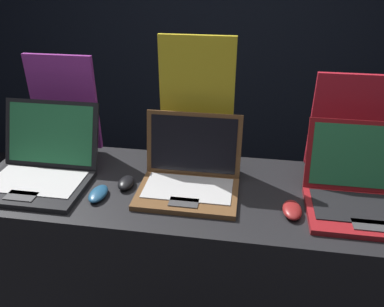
% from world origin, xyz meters
% --- Properties ---
extents(wall_back, '(8.00, 0.05, 2.80)m').
position_xyz_m(wall_back, '(0.00, 2.16, 1.40)').
color(wall_back, black).
rests_on(wall_back, ground_plane).
extents(display_counter, '(1.68, 0.57, 0.99)m').
position_xyz_m(display_counter, '(0.00, 0.28, 0.49)').
color(display_counter, black).
rests_on(display_counter, ground_plane).
extents(laptop_front, '(0.40, 0.38, 0.28)m').
position_xyz_m(laptop_front, '(-0.59, 0.25, 1.05)').
color(laptop_front, black).
rests_on(laptop_front, display_counter).
extents(mouse_front, '(0.06, 0.11, 0.03)m').
position_xyz_m(mouse_front, '(-0.32, 0.17, 1.00)').
color(mouse_front, navy).
rests_on(mouse_front, display_counter).
extents(promo_stand_front, '(0.30, 0.07, 0.44)m').
position_xyz_m(promo_stand_front, '(-0.59, 0.51, 1.20)').
color(promo_stand_front, black).
rests_on(promo_stand_front, display_counter).
extents(laptop_middle, '(0.37, 0.30, 0.26)m').
position_xyz_m(laptop_middle, '(0.00, 0.29, 1.05)').
color(laptop_middle, brown).
rests_on(laptop_middle, display_counter).
extents(mouse_middle, '(0.06, 0.09, 0.03)m').
position_xyz_m(mouse_middle, '(-0.24, 0.25, 1.00)').
color(mouse_middle, black).
rests_on(mouse_middle, display_counter).
extents(promo_stand_middle, '(0.29, 0.07, 0.54)m').
position_xyz_m(promo_stand_middle, '(0.00, 0.46, 1.25)').
color(promo_stand_middle, black).
rests_on(promo_stand_middle, display_counter).
extents(laptop_back, '(0.37, 0.34, 0.27)m').
position_xyz_m(laptop_back, '(0.61, 0.27, 1.05)').
color(laptop_back, maroon).
rests_on(laptop_back, display_counter).
extents(mouse_back, '(0.07, 0.11, 0.03)m').
position_xyz_m(mouse_back, '(0.38, 0.18, 1.00)').
color(mouse_back, maroon).
rests_on(mouse_back, display_counter).
extents(promo_stand_back, '(0.33, 0.07, 0.41)m').
position_xyz_m(promo_stand_back, '(0.61, 0.52, 1.18)').
color(promo_stand_back, black).
rests_on(promo_stand_back, display_counter).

